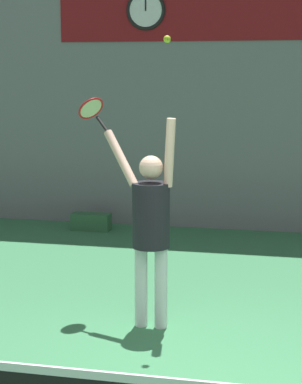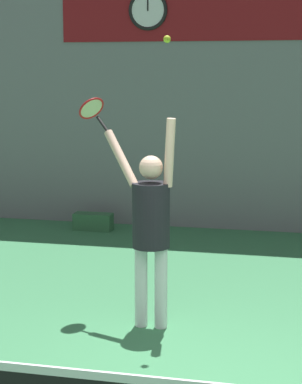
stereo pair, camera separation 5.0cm
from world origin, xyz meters
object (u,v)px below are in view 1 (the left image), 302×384
tennis_player (151,221)px  tennis_racket (92,110)px  scoreboard_clock (146,10)px  equipment_bag (91,222)px  tennis_ball (167,39)px

tennis_player → tennis_racket: bearing=148.8°
scoreboard_clock → equipment_bag: 3.56m
tennis_player → tennis_racket: tennis_racket is taller
tennis_player → equipment_bag: size_ratio=3.38×
tennis_racket → equipment_bag: 4.35m
tennis_racket → equipment_bag: tennis_racket is taller
tennis_ball → equipment_bag: tennis_ball is taller
equipment_bag → tennis_player: bearing=-64.9°
tennis_ball → equipment_bag: size_ratio=0.11×
tennis_ball → equipment_bag: bearing=116.7°
scoreboard_clock → equipment_bag: size_ratio=1.02×
scoreboard_clock → tennis_player: scoreboard_clock is taller
scoreboard_clock → tennis_player: 5.34m
tennis_racket → scoreboard_clock: bearing=95.1°
tennis_player → tennis_ball: (0.17, -0.06, 1.78)m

